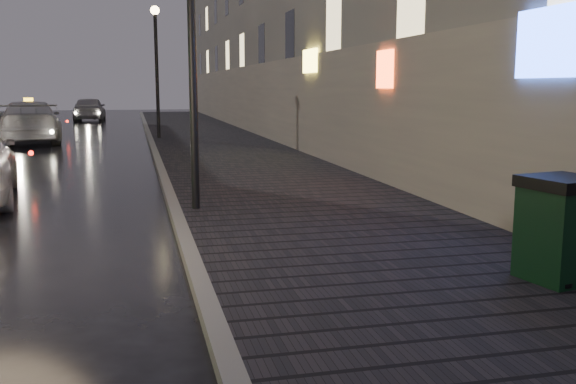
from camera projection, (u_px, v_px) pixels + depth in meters
name	position (u px, v px, depth m)	size (l,w,h in m)	color
ground	(31.00, 379.00, 4.97)	(120.00, 120.00, 0.00)	black
sidewalk	(211.00, 140.00, 26.00)	(4.60, 58.00, 0.15)	black
curb	(151.00, 142.00, 25.45)	(0.20, 58.00, 0.15)	slate
lamp_near	(191.00, 10.00, 10.58)	(0.36, 0.36, 5.28)	black
lamp_far	(156.00, 55.00, 25.93)	(0.36, 0.36, 5.28)	black
trash_bin	(561.00, 228.00, 6.92)	(0.87, 0.87, 1.14)	black
taxi_mid	(30.00, 122.00, 25.70)	(2.32, 5.71, 1.66)	silver
car_far	(89.00, 109.00, 41.82)	(1.87, 4.64, 1.58)	#A3A2AA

